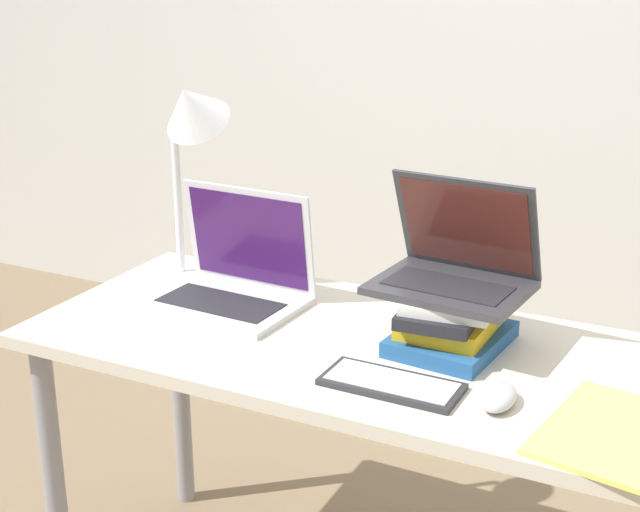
{
  "coord_description": "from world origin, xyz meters",
  "views": [
    {
      "loc": [
        0.71,
        -1.29,
        1.53
      ],
      "look_at": [
        -0.09,
        0.32,
        0.92
      ],
      "focal_mm": 50.0,
      "sensor_mm": 36.0,
      "label": 1
    }
  ],
  "objects": [
    {
      "name": "wall_back",
      "position": [
        0.0,
        1.95,
        1.35
      ],
      "size": [
        8.0,
        0.05,
        2.7
      ],
      "color": "silver",
      "rests_on": "ground_plane"
    },
    {
      "name": "desk",
      "position": [
        0.0,
        0.32,
        0.65
      ],
      "size": [
        1.44,
        0.64,
        0.74
      ],
      "color": "beige",
      "rests_on": "ground_plane"
    },
    {
      "name": "laptop_left",
      "position": [
        -0.36,
        0.39,
        0.8
      ],
      "size": [
        0.37,
        0.28,
        0.27
      ],
      "color": "silver",
      "rests_on": "desk"
    },
    {
      "name": "book_stack",
      "position": [
        0.18,
        0.39,
        0.8
      ],
      "size": [
        0.23,
        0.28,
        0.12
      ],
      "color": "#235693",
      "rests_on": "desk"
    },
    {
      "name": "laptop_on_books",
      "position": [
        0.18,
        0.41,
        0.91
      ],
      "size": [
        0.33,
        0.27,
        0.24
      ],
      "color": "#333338",
      "rests_on": "book_stack"
    },
    {
      "name": "wireless_keyboard",
      "position": [
        0.15,
        0.15,
        0.75
      ],
      "size": [
        0.27,
        0.12,
        0.01
      ],
      "color": "#28282D",
      "rests_on": "desk"
    },
    {
      "name": "mouse",
      "position": [
        0.35,
        0.17,
        0.76
      ],
      "size": [
        0.06,
        0.11,
        0.03
      ],
      "color": "#B2B2B7",
      "rests_on": "desk"
    },
    {
      "name": "notepad",
      "position": [
        0.57,
        0.15,
        0.75
      ],
      "size": [
        0.28,
        0.35,
        0.01
      ],
      "color": "#EFE066",
      "rests_on": "desk"
    },
    {
      "name": "desk_lamp",
      "position": [
        -0.5,
        0.45,
        1.14
      ],
      "size": [
        0.23,
        0.2,
        0.54
      ],
      "color": "white",
      "rests_on": "desk"
    }
  ]
}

